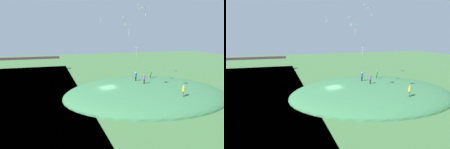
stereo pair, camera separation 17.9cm
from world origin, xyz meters
TOP-DOWN VIEW (x-y plane):
  - ground_plane at (0.00, 0.00)m, footprint 160.00×160.00m
  - grass_hill at (7.52, 0.26)m, footprint 30.71×24.60m
  - person_on_hilltop at (6.74, -0.58)m, footprint 0.50×0.50m
  - person_with_child at (9.90, -7.79)m, footprint 0.57×0.57m
  - person_near_shore at (10.46, 4.09)m, footprint 0.56×0.56m
  - person_watching_kites at (6.28, 2.15)m, footprint 0.62×0.62m
  - kite_0 at (4.95, 3.34)m, footprint 1.24×0.90m
  - kite_1 at (11.49, 13.24)m, footprint 0.86×1.05m
  - kite_2 at (-0.16, 4.13)m, footprint 0.43×0.61m
  - kite_3 at (7.32, 4.27)m, footprint 0.73×0.97m
  - kite_5 at (1.35, -4.65)m, footprint 1.01×0.95m
  - kite_6 at (3.77, -6.14)m, footprint 0.99×0.79m

SIDE VIEW (x-z plane):
  - ground_plane at x=0.00m, z-range 0.00..0.00m
  - grass_hill at x=7.52m, z-range -2.27..2.27m
  - person_with_child at x=9.90m, z-range 1.91..3.69m
  - person_near_shore at x=10.46m, z-range 2.31..3.89m
  - person_watching_kites at x=6.28m, z-range 2.46..4.21m
  - person_on_hilltop at x=6.74m, z-range 2.50..4.21m
  - kite_3 at x=7.32m, z-range 7.37..9.32m
  - kite_0 at x=4.95m, z-range 11.77..13.80m
  - kite_5 at x=1.35m, z-range 12.86..14.12m
  - kite_2 at x=-0.16m, z-range 13.64..14.64m
  - kite_6 at x=3.77m, z-range 14.17..15.33m
  - kite_1 at x=11.49m, z-range 17.21..18.50m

